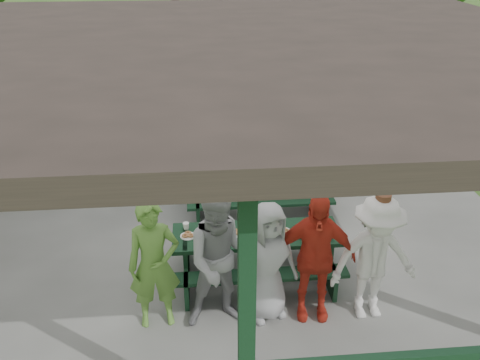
{
  "coord_description": "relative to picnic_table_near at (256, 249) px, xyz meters",
  "views": [
    {
      "loc": [
        -0.37,
        -7.28,
        4.76
      ],
      "look_at": [
        0.26,
        -0.3,
        1.25
      ],
      "focal_mm": 38.0,
      "sensor_mm": 36.0,
      "label": 1
    }
  ],
  "objects": [
    {
      "name": "ground",
      "position": [
        -0.41,
        1.2,
        -0.57
      ],
      "size": [
        90.0,
        90.0,
        0.0
      ],
      "primitive_type": "plane",
      "color": "#2B551A",
      "rests_on": "ground"
    },
    {
      "name": "concrete_slab",
      "position": [
        -0.41,
        1.2,
        -0.52
      ],
      "size": [
        10.0,
        8.0,
        0.1
      ],
      "primitive_type": "cube",
      "color": "#63635E",
      "rests_on": "ground"
    },
    {
      "name": "pavilion_structure",
      "position": [
        -0.41,
        1.2,
        2.6
      ],
      "size": [
        10.6,
        8.6,
        3.24
      ],
      "color": "black",
      "rests_on": "concrete_slab"
    },
    {
      "name": "picnic_table_near",
      "position": [
        0.0,
        0.0,
        0.0
      ],
      "size": [
        2.39,
        1.39,
        0.75
      ],
      "color": "black",
      "rests_on": "concrete_slab"
    },
    {
      "name": "picnic_table_far",
      "position": [
        0.26,
        2.0,
        0.0
      ],
      "size": [
        2.54,
        1.39,
        0.75
      ],
      "color": "black",
      "rests_on": "concrete_slab"
    },
    {
      "name": "table_setting",
      "position": [
        0.04,
        0.02,
        0.31
      ],
      "size": [
        2.22,
        0.45,
        0.1
      ],
      "color": "white",
      "rests_on": "picnic_table_near"
    },
    {
      "name": "contestant_green",
      "position": [
        -1.39,
        -0.84,
        0.43
      ],
      "size": [
        0.7,
        0.5,
        1.79
      ],
      "primitive_type": "imported",
      "rotation": [
        0.0,
        0.0,
        0.12
      ],
      "color": "#5C8F36",
      "rests_on": "concrete_slab"
    },
    {
      "name": "contestant_grey_left",
      "position": [
        -0.54,
        -0.9,
        0.49
      ],
      "size": [
        0.99,
        0.8,
        1.92
      ],
      "primitive_type": "imported",
      "rotation": [
        0.0,
        0.0,
        0.08
      ],
      "color": "gray",
      "rests_on": "concrete_slab"
    },
    {
      "name": "contestant_grey_mid",
      "position": [
        0.04,
        -0.81,
        0.36
      ],
      "size": [
        0.94,
        0.77,
        1.67
      ],
      "primitive_type": "imported",
      "rotation": [
        0.0,
        0.0,
        0.33
      ],
      "color": "#9B9B9E",
      "rests_on": "concrete_slab"
    },
    {
      "name": "contestant_red",
      "position": [
        0.63,
        -0.86,
        0.43
      ],
      "size": [
        1.1,
        0.55,
        1.8
      ],
      "primitive_type": "imported",
      "rotation": [
        0.0,
        0.0,
        -0.11
      ],
      "color": "red",
      "rests_on": "concrete_slab"
    },
    {
      "name": "contestant_white_fedora",
      "position": [
        1.39,
        -0.95,
        0.42
      ],
      "size": [
        1.18,
        0.73,
        1.82
      ],
      "rotation": [
        0.0,
        0.0,
        0.07
      ],
      "color": "silver",
      "rests_on": "concrete_slab"
    },
    {
      "name": "spectator_lblue",
      "position": [
        -1.02,
        2.9,
        0.37
      ],
      "size": [
        1.62,
        1.02,
        1.67
      ],
      "primitive_type": "imported",
      "rotation": [
        0.0,
        0.0,
        3.51
      ],
      "color": "#9CCFF1",
      "rests_on": "concrete_slab"
    },
    {
      "name": "spectator_blue",
      "position": [
        -2.29,
        3.26,
        0.52
      ],
      "size": [
        0.83,
        0.67,
        1.98
      ],
      "primitive_type": "imported",
      "rotation": [
        0.0,
        0.0,
        3.45
      ],
      "color": "teal",
      "rests_on": "concrete_slab"
    },
    {
      "name": "spectator_grey",
      "position": [
        1.38,
        2.9,
        0.38
      ],
      "size": [
        0.99,
        0.88,
        1.7
      ],
      "primitive_type": "imported",
      "rotation": [
        0.0,
        0.0,
        2.81
      ],
      "color": "gray",
      "rests_on": "concrete_slab"
    },
    {
      "name": "pickup_truck",
      "position": [
        3.02,
        10.04,
        0.11
      ],
      "size": [
        5.33,
        3.6,
        1.36
      ],
      "primitive_type": "imported",
      "rotation": [
        0.0,
        0.0,
        1.87
      ],
      "color": "silver",
      "rests_on": "ground"
    },
    {
      "name": "farm_trailer",
      "position": [
        -4.72,
        9.83,
        0.05
      ],
      "size": [
        3.49,
        2.35,
        1.24
      ],
      "rotation": [
        0.0,
        0.0,
        0.41
      ],
      "color": "navy",
      "rests_on": "ground"
    }
  ]
}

